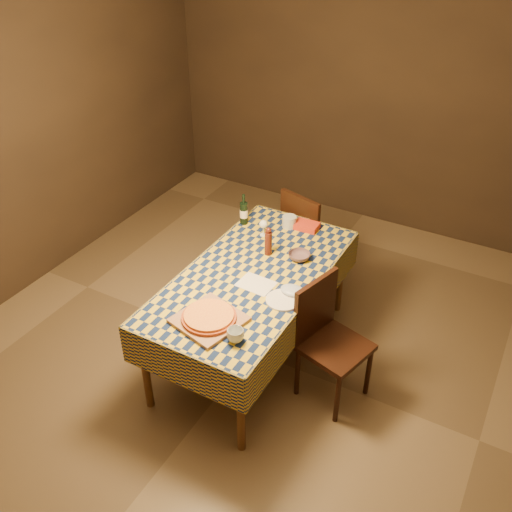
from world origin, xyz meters
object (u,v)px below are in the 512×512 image
(chair_far, at_px, (307,233))
(bowl, at_px, (299,256))
(cutting_board, at_px, (209,320))
(white_plate, at_px, (283,300))
(pizza, at_px, (209,316))
(chair_right, at_px, (327,334))
(wine_bottle, at_px, (244,213))
(dining_table, at_px, (253,283))

(chair_far, bearing_deg, bowl, -70.52)
(cutting_board, bearing_deg, white_plate, 52.63)
(pizza, relative_size, chair_right, 0.50)
(wine_bottle, bearing_deg, pizza, -70.23)
(chair_right, bearing_deg, cutting_board, -140.08)
(dining_table, xyz_separation_m, chair_right, (0.63, -0.07, -0.17))
(dining_table, distance_m, chair_far, 1.09)
(pizza, bearing_deg, chair_far, 92.06)
(pizza, distance_m, chair_far, 1.70)
(dining_table, distance_m, chair_right, 0.66)
(white_plate, relative_size, chair_far, 0.26)
(dining_table, height_order, pizza, pizza)
(cutting_board, height_order, white_plate, cutting_board)
(chair_right, bearing_deg, wine_bottle, 147.68)
(wine_bottle, distance_m, chair_right, 1.29)
(white_plate, xyz_separation_m, chair_far, (-0.38, 1.25, -0.25))
(cutting_board, distance_m, chair_right, 0.85)
(white_plate, xyz_separation_m, chair_right, (0.30, 0.10, -0.25))
(dining_table, bearing_deg, chair_far, 92.74)
(wine_bottle, xyz_separation_m, chair_far, (0.36, 0.49, -0.35))
(pizza, xyz_separation_m, wine_bottle, (-0.42, 1.18, 0.06))
(dining_table, bearing_deg, cutting_board, -89.19)
(cutting_board, distance_m, chair_far, 1.69)
(bowl, xyz_separation_m, wine_bottle, (-0.63, 0.25, 0.07))
(wine_bottle, bearing_deg, bowl, -21.93)
(dining_table, bearing_deg, wine_bottle, 125.12)
(white_plate, bearing_deg, wine_bottle, 134.57)
(cutting_board, bearing_deg, wine_bottle, 109.77)
(cutting_board, bearing_deg, pizza, 0.00)
(wine_bottle, relative_size, chair_far, 0.29)
(wine_bottle, height_order, chair_far, wine_bottle)
(dining_table, height_order, bowl, bowl)
(wine_bottle, bearing_deg, chair_right, -32.32)
(chair_far, distance_m, chair_right, 1.34)
(pizza, height_order, bowl, pizza)
(chair_far, bearing_deg, dining_table, -87.26)
(cutting_board, relative_size, bowl, 2.39)
(cutting_board, xyz_separation_m, pizza, (0.00, 0.00, 0.03))
(bowl, height_order, wine_bottle, wine_bottle)
(cutting_board, relative_size, chair_far, 0.42)
(cutting_board, height_order, pizza, pizza)
(white_plate, bearing_deg, bowl, 103.45)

